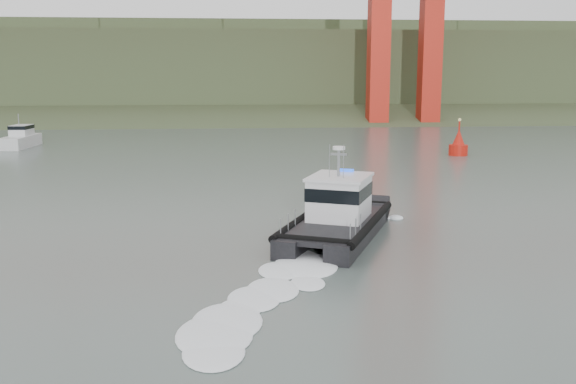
{
  "coord_description": "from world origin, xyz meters",
  "views": [
    {
      "loc": [
        -4.4,
        -22.36,
        7.97
      ],
      "look_at": [
        -1.76,
        7.34,
        2.4
      ],
      "focal_mm": 40.0,
      "sensor_mm": 36.0,
      "label": 1
    }
  ],
  "objects": [
    {
      "name": "ground",
      "position": [
        0.0,
        0.0,
        0.0
      ],
      "size": [
        400.0,
        400.0,
        0.0
      ],
      "primitive_type": "plane",
      "color": "#495650",
      "rests_on": "ground"
    },
    {
      "name": "headlands",
      "position": [
        0.0,
        125.5,
        7.05
      ],
      "size": [
        500.0,
        105.36,
        27.12
      ],
      "color": "#364929",
      "rests_on": "ground"
    },
    {
      "name": "patrol_boat",
      "position": [
        0.75,
        7.95,
        1.16
      ],
      "size": [
        7.0,
        10.12,
        4.63
      ],
      "rotation": [
        0.0,
        0.0,
        -0.41
      ],
      "color": "black",
      "rests_on": "ground"
    },
    {
      "name": "motorboat",
      "position": [
        -27.14,
        49.23,
        0.93
      ],
      "size": [
        2.77,
        6.91,
        3.72
      ],
      "rotation": [
        0.0,
        0.0,
        -0.08
      ],
      "color": "silver",
      "rests_on": "ground"
    },
    {
      "name": "nav_buoy",
      "position": [
        17.71,
        38.25,
        1.0
      ],
      "size": [
        1.83,
        1.83,
        3.82
      ],
      "color": "red",
      "rests_on": "ground"
    }
  ]
}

